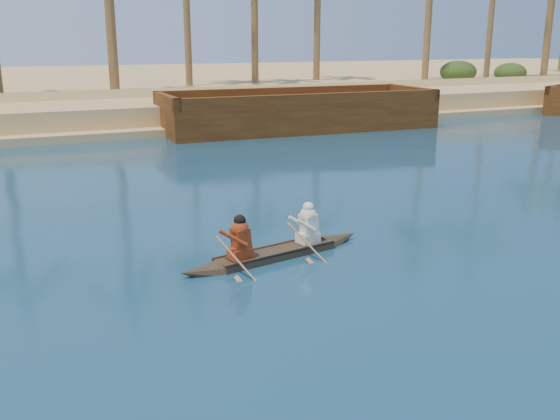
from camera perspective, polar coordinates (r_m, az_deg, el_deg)
name	(u,v)px	position (r m, az deg, el deg)	size (l,w,h in m)	color
ground	(524,348)	(10.02, 21.44, -11.65)	(160.00, 160.00, 0.00)	#0C344F
sandy_embankment	(81,88)	(53.46, -17.71, 10.54)	(150.00, 51.00, 1.50)	tan
shrub_cluster	(117,95)	(38.24, -14.72, 10.12)	(100.00, 6.00, 2.40)	#243914
canoe	(275,247)	(12.88, -0.43, -3.36)	(4.42, 1.38, 1.21)	#3D3221
barge_mid	(298,113)	(31.47, 1.69, 8.83)	(13.73, 5.08, 2.26)	brown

